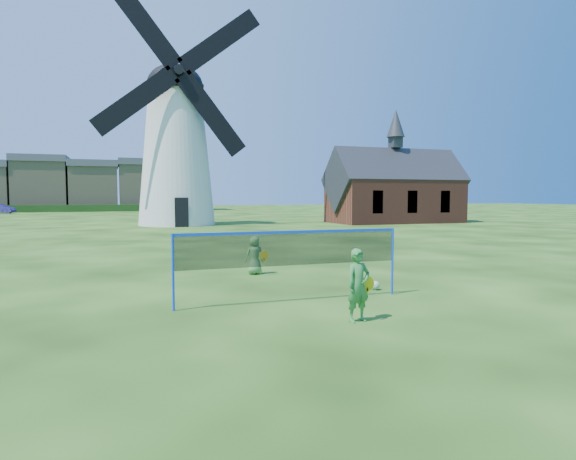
# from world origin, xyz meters

# --- Properties ---
(ground) EXTENTS (220.00, 220.00, 0.00)m
(ground) POSITION_xyz_m (0.00, 0.00, 0.00)
(ground) COLOR black
(ground) RESTS_ON ground
(windmill) EXTENTS (12.37, 5.92, 17.62)m
(windmill) POSITION_xyz_m (0.92, 29.09, 6.23)
(windmill) COLOR white
(windmill) RESTS_ON ground
(chapel) EXTENTS (11.40, 5.53, 9.64)m
(chapel) POSITION_xyz_m (19.03, 26.56, 2.71)
(chapel) COLOR brown
(chapel) RESTS_ON ground
(badminton_net) EXTENTS (5.05, 0.05, 1.55)m
(badminton_net) POSITION_xyz_m (-0.04, -0.40, 1.14)
(badminton_net) COLOR blue
(badminton_net) RESTS_ON ground
(player_girl) EXTENTS (0.69, 0.41, 1.34)m
(player_girl) POSITION_xyz_m (0.56, -2.36, 0.67)
(player_girl) COLOR #33803B
(player_girl) RESTS_ON ground
(player_boy) EXTENTS (0.64, 0.43, 1.12)m
(player_boy) POSITION_xyz_m (0.21, 3.49, 0.56)
(player_boy) COLOR #579849
(player_boy) RESTS_ON ground
(play_ball) EXTENTS (0.22, 0.22, 0.22)m
(play_ball) POSITION_xyz_m (2.37, 0.21, 0.11)
(play_ball) COLOR green
(play_ball) RESTS_ON ground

